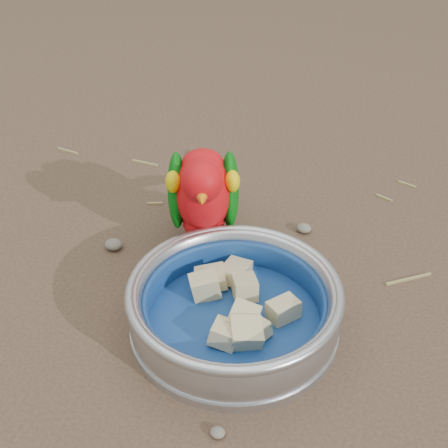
% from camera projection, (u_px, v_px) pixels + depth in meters
% --- Properties ---
extents(ground, '(60.00, 60.00, 0.00)m').
position_uv_depth(ground, '(140.00, 349.00, 0.68)').
color(ground, '#4D392B').
extents(food_bowl, '(0.23, 0.23, 0.02)m').
position_uv_depth(food_bowl, '(234.00, 323.00, 0.70)').
color(food_bowl, '#B2B2BA').
rests_on(food_bowl, ground).
extents(bowl_wall, '(0.23, 0.23, 0.04)m').
position_uv_depth(bowl_wall, '(234.00, 303.00, 0.68)').
color(bowl_wall, '#B2B2BA').
rests_on(bowl_wall, food_bowl).
extents(fruit_wedges, '(0.14, 0.14, 0.03)m').
position_uv_depth(fruit_wedges, '(234.00, 308.00, 0.68)').
color(fruit_wedges, '#C6B484').
rests_on(fruit_wedges, food_bowl).
extents(lory_parrot, '(0.15, 0.21, 0.15)m').
position_uv_depth(lory_parrot, '(203.00, 202.00, 0.77)').
color(lory_parrot, red).
rests_on(lory_parrot, ground).
extents(ground_debris, '(0.90, 0.80, 0.01)m').
position_uv_depth(ground_debris, '(171.00, 295.00, 0.74)').
color(ground_debris, '#988651').
rests_on(ground_debris, ground).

